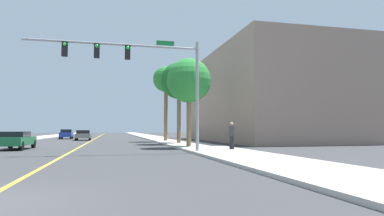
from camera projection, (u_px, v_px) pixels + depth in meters
The scene contains 13 objects.
ground at pixel (94, 139), 47.14m from camera, with size 192.00×192.00×0.00m, color #38383A.
sidewalk_left at pixel (23, 139), 44.99m from camera, with size 3.99×168.00×0.15m, color beige.
sidewalk_right at pixel (159, 138), 49.31m from camera, with size 3.99×168.00×0.15m, color #B2ADA3.
lane_marking_center at pixel (94, 139), 47.14m from camera, with size 0.16×144.00×0.01m, color yellow.
building_right_near at pixel (265, 99), 42.49m from camera, with size 14.87×26.36×10.78m, color gray.
traffic_signal_mast at pixel (143, 67), 19.85m from camera, with size 10.18×0.36×6.77m.
palm_near at pixel (189, 81), 26.16m from camera, with size 3.51×3.51×6.92m.
palm_mid at pixel (179, 81), 32.73m from camera, with size 3.61×3.61×7.90m.
palm_far at pixel (166, 81), 39.13m from camera, with size 3.05×3.05×8.76m.
car_green at pixel (16, 140), 23.96m from camera, with size 1.92×4.45×1.30m.
car_gray at pixel (83, 135), 43.98m from camera, with size 2.07×4.44×1.34m.
car_blue at pixel (66, 134), 49.80m from camera, with size 1.83×4.02×1.43m.
pedestrian at pixel (232, 136), 21.88m from camera, with size 0.38×0.38×1.79m.
Camera 1 is at (2.61, -7.30, 1.47)m, focal length 30.97 mm.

